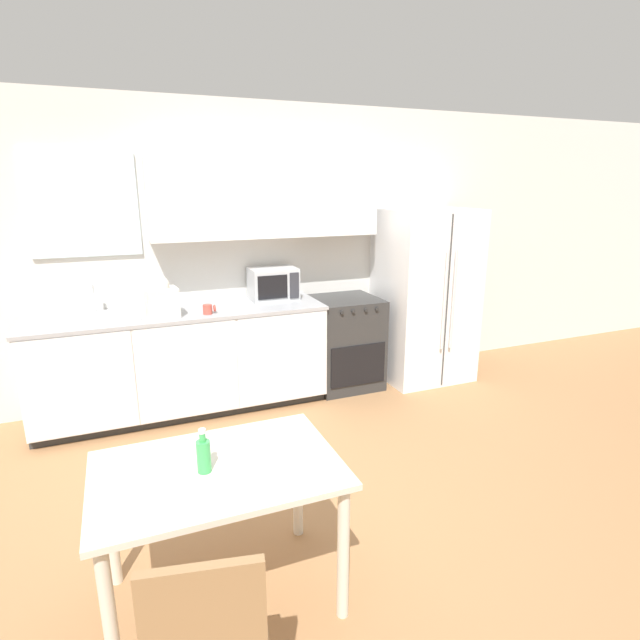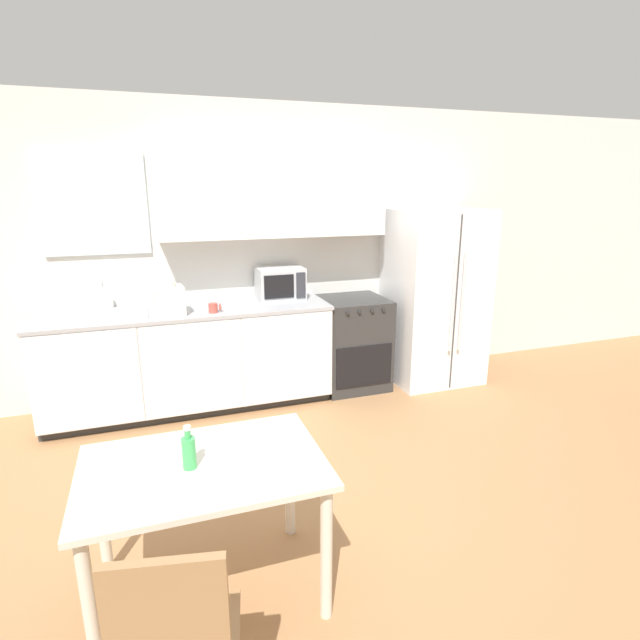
{
  "view_description": "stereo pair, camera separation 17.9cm",
  "coord_description": "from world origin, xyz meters",
  "px_view_note": "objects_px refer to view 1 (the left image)",
  "views": [
    {
      "loc": [
        -0.88,
        -2.64,
        1.97
      ],
      "look_at": [
        0.39,
        0.49,
        1.05
      ],
      "focal_mm": 28.0,
      "sensor_mm": 36.0,
      "label": 1
    },
    {
      "loc": [
        -0.71,
        -2.7,
        1.97
      ],
      "look_at": [
        0.39,
        0.49,
        1.05
      ],
      "focal_mm": 28.0,
      "sensor_mm": 36.0,
      "label": 2
    }
  ],
  "objects_px": {
    "microwave": "(273,284)",
    "drink_bottle": "(204,455)",
    "dining_table": "(219,488)",
    "oven_range": "(344,342)",
    "refrigerator": "(425,295)",
    "coffee_mug": "(208,309)"
  },
  "relations": [
    {
      "from": "microwave",
      "to": "drink_bottle",
      "type": "bearing_deg",
      "value": -113.85
    },
    {
      "from": "dining_table",
      "to": "drink_bottle",
      "type": "xyz_separation_m",
      "value": [
        -0.06,
        -0.01,
        0.19
      ]
    },
    {
      "from": "oven_range",
      "to": "microwave",
      "type": "xyz_separation_m",
      "value": [
        -0.69,
        0.13,
        0.62
      ]
    },
    {
      "from": "microwave",
      "to": "dining_table",
      "type": "bearing_deg",
      "value": -112.75
    },
    {
      "from": "dining_table",
      "to": "drink_bottle",
      "type": "height_order",
      "value": "drink_bottle"
    },
    {
      "from": "drink_bottle",
      "to": "oven_range",
      "type": "bearing_deg",
      "value": 52.4
    },
    {
      "from": "oven_range",
      "to": "refrigerator",
      "type": "distance_m",
      "value": 0.97
    },
    {
      "from": "oven_range",
      "to": "refrigerator",
      "type": "bearing_deg",
      "value": -4.3
    },
    {
      "from": "refrigerator",
      "to": "drink_bottle",
      "type": "relative_size",
      "value": 8.33
    },
    {
      "from": "microwave",
      "to": "drink_bottle",
      "type": "distance_m",
      "value": 2.63
    },
    {
      "from": "microwave",
      "to": "dining_table",
      "type": "relative_size",
      "value": 0.39
    },
    {
      "from": "drink_bottle",
      "to": "coffee_mug",
      "type": "bearing_deg",
      "value": 79.28
    },
    {
      "from": "coffee_mug",
      "to": "dining_table",
      "type": "bearing_deg",
      "value": -99.16
    },
    {
      "from": "refrigerator",
      "to": "drink_bottle",
      "type": "xyz_separation_m",
      "value": [
        -2.61,
        -2.2,
        -0.06
      ]
    },
    {
      "from": "refrigerator",
      "to": "drink_bottle",
      "type": "distance_m",
      "value": 3.42
    },
    {
      "from": "refrigerator",
      "to": "coffee_mug",
      "type": "height_order",
      "value": "refrigerator"
    },
    {
      "from": "refrigerator",
      "to": "dining_table",
      "type": "xyz_separation_m",
      "value": [
        -2.55,
        -2.19,
        -0.25
      ]
    },
    {
      "from": "oven_range",
      "to": "drink_bottle",
      "type": "xyz_separation_m",
      "value": [
        -1.74,
        -2.26,
        0.36
      ]
    },
    {
      "from": "coffee_mug",
      "to": "dining_table",
      "type": "distance_m",
      "value": 2.1
    },
    {
      "from": "refrigerator",
      "to": "dining_table",
      "type": "height_order",
      "value": "refrigerator"
    },
    {
      "from": "coffee_mug",
      "to": "refrigerator",
      "type": "bearing_deg",
      "value": 3.56
    },
    {
      "from": "microwave",
      "to": "dining_table",
      "type": "distance_m",
      "value": 2.62
    }
  ]
}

